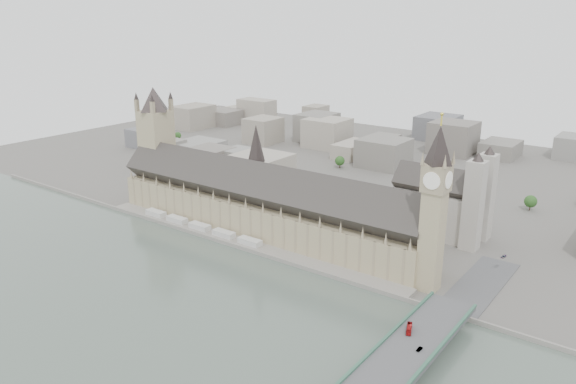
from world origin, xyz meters
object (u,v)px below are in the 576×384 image
Objects in this scene: victoria_tower at (156,139)px; car_approach at (504,256)px; westminster_abbey at (443,204)px; elizabeth_tower at (435,198)px; red_bus_north at (409,329)px; westminster_bridge at (393,373)px; car_silver at (419,349)px; palace_of_westminster at (262,204)px.

victoria_tower is 20.19× the size of car_approach.
car_approach is at bearing -33.13° from westminster_abbey.
westminster_abbey is (-27.08, 87.00, -33.01)m from elizabeth_tower.
red_bus_north is (278.10, -84.42, -43.54)m from victoria_tower.
westminster_abbey is at bearing 105.64° from westminster_bridge.
westminster_bridge is (284.00, -113.50, -50.08)m from victoria_tower.
westminster_abbey reaches higher than red_bus_north.
victoria_tower reaches higher than car_silver.
car_silver is (56.08, -165.82, -14.17)m from westminster_abbey.
westminster_abbey reaches higher than car_silver.
elizabeth_tower reaches higher than westminster_abbey.
elizabeth_tower is 21.70× the size of car_approach.
westminster_abbey is at bearing 114.00° from car_silver.
palace_of_westminster is 142.94m from elizabeth_tower.
red_bus_north is (-5.90, 29.08, 6.54)m from westminster_bridge.
car_approach is (11.22, 116.61, -0.69)m from red_bus_north.
westminster_bridge is at bearing -21.78° from victoria_tower.
elizabeth_tower reaches higher than palace_of_westminster.
victoria_tower is at bearing -161.49° from car_approach.
red_bus_north is at bearing 101.46° from westminster_bridge.
elizabeth_tower is 10.61× the size of red_bus_north.
westminster_bridge is (24.00, -95.50, -52.96)m from elizabeth_tower.
palace_of_westminster is 190.33m from car_silver.
red_bus_north is (156.10, -78.12, -11.04)m from palace_of_westminster.
red_bus_north is at bearing -74.75° from elizabeth_tower.
red_bus_north is (45.18, -153.42, -13.42)m from westminster_abbey.
westminster_abbey is (-51.08, 182.50, 19.96)m from westminster_bridge.
victoria_tower is 308.00m from car_silver.
westminster_bridge is at bearing -33.49° from palace_of_westminster.
palace_of_westminster is 174.91m from red_bus_north.
westminster_abbey is at bearing 16.50° from victoria_tower.
westminster_bridge is 30.39m from red_bus_north.
westminster_bridge is 190.56m from westminster_abbey.
palace_of_westminster is 195.05m from westminster_bridge.
red_bus_north is at bearing 136.62° from car_silver.
elizabeth_tower reaches higher than westminster_bridge.
red_bus_north is 16.53m from car_silver.
elizabeth_tower is 1.58× the size of westminster_abbey.
red_bus_north is 2.53× the size of car_silver.
elizabeth_tower is at bearing 115.52° from car_silver.
victoria_tower is (-260.00, 18.00, -2.88)m from elizabeth_tower.
westminster_bridge is 32.07× the size of red_bus_north.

